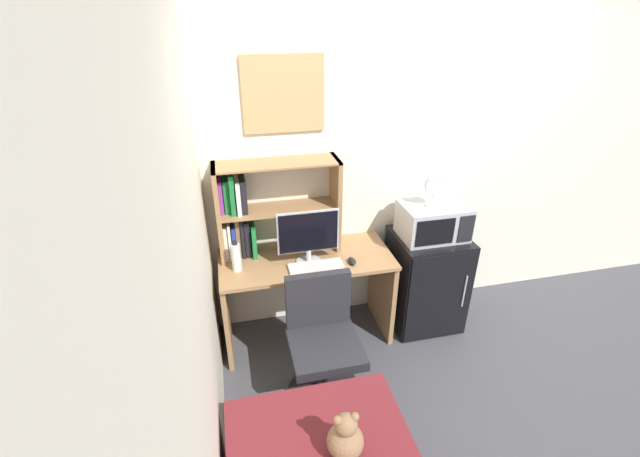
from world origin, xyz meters
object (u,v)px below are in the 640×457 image
(wall_corkboard, at_px, (283,94))
(computer_mouse, at_px, (352,261))
(microwave, at_px, (433,221))
(keyboard, at_px, (316,266))
(mini_fridge, at_px, (425,280))
(teddy_bear, at_px, (345,438))
(desk_chair, at_px, (323,349))
(desk_fan, at_px, (435,188))
(hutch_bookshelf, at_px, (257,210))
(monitor, at_px, (308,235))
(water_bottle, at_px, (236,257))

(wall_corkboard, bearing_deg, computer_mouse, -47.24)
(microwave, xyz_separation_m, wall_corkboard, (-1.08, 0.29, 0.94))
(keyboard, distance_m, mini_fridge, 1.03)
(keyboard, bearing_deg, teddy_bear, -96.24)
(computer_mouse, distance_m, mini_fridge, 0.79)
(desk_chair, relative_size, wall_corkboard, 1.58)
(computer_mouse, relative_size, wall_corkboard, 0.18)
(teddy_bear, relative_size, wall_corkboard, 0.48)
(keyboard, height_order, computer_mouse, computer_mouse)
(microwave, relative_size, desk_chair, 0.56)
(teddy_bear, bearing_deg, mini_fridge, 51.95)
(mini_fridge, height_order, microwave, microwave)
(desk_fan, bearing_deg, hutch_bookshelf, 171.80)
(mini_fridge, bearing_deg, monitor, -176.87)
(wall_corkboard, bearing_deg, teddy_bear, -90.48)
(computer_mouse, distance_m, microwave, 0.73)
(keyboard, relative_size, desk_fan, 1.56)
(water_bottle, distance_m, wall_corkboard, 1.17)
(water_bottle, bearing_deg, teddy_bear, -73.15)
(computer_mouse, xyz_separation_m, mini_fridge, (0.69, 0.13, -0.36))
(computer_mouse, height_order, water_bottle, water_bottle)
(monitor, height_order, microwave, monitor)
(computer_mouse, height_order, mini_fridge, mini_fridge)
(hutch_bookshelf, height_order, teddy_bear, hutch_bookshelf)
(wall_corkboard, bearing_deg, mini_fridge, -15.22)
(monitor, height_order, mini_fridge, monitor)
(monitor, relative_size, microwave, 0.89)
(microwave, bearing_deg, teddy_bear, -127.99)
(desk_chair, bearing_deg, mini_fridge, 29.35)
(microwave, bearing_deg, monitor, -176.70)
(desk_chair, xyz_separation_m, teddy_bear, (-0.09, -0.84, 0.23))
(teddy_bear, bearing_deg, desk_fan, 52.61)
(microwave, bearing_deg, hutch_bookshelf, 172.21)
(hutch_bookshelf, distance_m, monitor, 0.42)
(water_bottle, height_order, teddy_bear, water_bottle)
(mini_fridge, height_order, desk_fan, desk_fan)
(water_bottle, xyz_separation_m, wall_corkboard, (0.43, 0.33, 1.03))
(teddy_bear, bearing_deg, hutch_bookshelf, 98.11)
(monitor, distance_m, mini_fridge, 1.15)
(monitor, relative_size, mini_fridge, 0.54)
(mini_fridge, height_order, wall_corkboard, wall_corkboard)
(hutch_bookshelf, xyz_separation_m, desk_chair, (0.32, -0.75, -0.72))
(monitor, xyz_separation_m, desk_chair, (-0.01, -0.51, -0.60))
(desk_fan, height_order, teddy_bear, desk_fan)
(keyboard, height_order, wall_corkboard, wall_corkboard)
(computer_mouse, xyz_separation_m, water_bottle, (-0.82, 0.10, 0.09))
(keyboard, distance_m, teddy_bear, 1.29)
(keyboard, relative_size, wall_corkboard, 0.70)
(monitor, height_order, water_bottle, monitor)
(hutch_bookshelf, relative_size, computer_mouse, 8.91)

